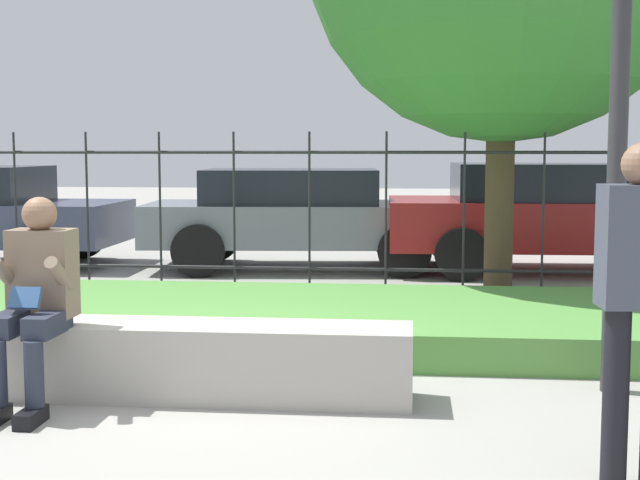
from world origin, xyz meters
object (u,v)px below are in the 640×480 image
Objects in this scene: person_passerby at (639,286)px; car_parked_center at (300,215)px; person_seated_reader at (36,293)px; stone_bench at (183,364)px; street_lamp at (621,43)px; car_parked_right at (563,214)px.

car_parked_center is at bearing 104.95° from person_passerby.
person_seated_reader is 3.42m from person_passerby.
stone_bench is 0.69× the size of car_parked_center.
street_lamp reaches higher than person_seated_reader.
street_lamp is at bearing -69.18° from car_parked_center.
car_parked_right is at bearing 83.70° from street_lamp.
person_passerby is at bearing -16.24° from person_seated_reader.
person_passerby is at bearing -26.74° from stone_bench.
person_seated_reader is 7.65m from car_parked_right.
stone_bench is at bearing 18.82° from person_seated_reader.
car_parked_right reaches higher than stone_bench.
car_parked_right is at bearing 79.56° from person_passerby.
person_passerby is (3.28, -0.95, 0.24)m from person_seated_reader.
person_seated_reader reaches higher than stone_bench.
car_parked_right is 5.94m from street_lamp.
stone_bench is 7.00m from car_parked_right.
stone_bench is at bearing -94.58° from car_parked_center.
person_seated_reader is at bearing -161.18° from stone_bench.
person_seated_reader is 0.28× the size of car_parked_right.
person_seated_reader is 6.45m from car_parked_center.
car_parked_right is (3.34, 6.13, 0.53)m from stone_bench.
car_parked_center reaches higher than person_seated_reader.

